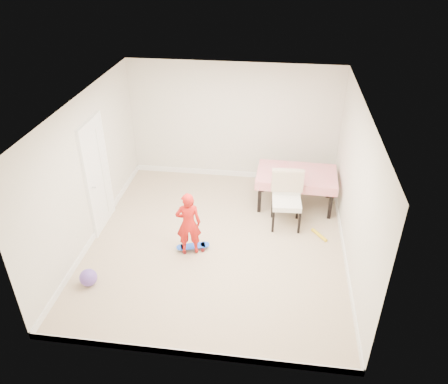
# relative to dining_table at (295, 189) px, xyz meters

# --- Properties ---
(ground) EXTENTS (5.00, 5.00, 0.00)m
(ground) POSITION_rel_dining_table_xyz_m (-1.39, -1.47, -0.36)
(ground) COLOR tan
(ground) RESTS_ON ground
(ceiling) EXTENTS (4.50, 5.00, 0.04)m
(ceiling) POSITION_rel_dining_table_xyz_m (-1.39, -1.47, 2.22)
(ceiling) COLOR white
(ceiling) RESTS_ON wall_back
(wall_back) EXTENTS (4.50, 0.04, 2.60)m
(wall_back) POSITION_rel_dining_table_xyz_m (-1.39, 1.01, 0.94)
(wall_back) COLOR beige
(wall_back) RESTS_ON ground
(wall_front) EXTENTS (4.50, 0.04, 2.60)m
(wall_front) POSITION_rel_dining_table_xyz_m (-1.39, -3.95, 0.94)
(wall_front) COLOR beige
(wall_front) RESTS_ON ground
(wall_left) EXTENTS (0.04, 5.00, 2.60)m
(wall_left) POSITION_rel_dining_table_xyz_m (-3.62, -1.47, 0.94)
(wall_left) COLOR beige
(wall_left) RESTS_ON ground
(wall_right) EXTENTS (0.04, 5.00, 2.60)m
(wall_right) POSITION_rel_dining_table_xyz_m (0.84, -1.47, 0.94)
(wall_right) COLOR beige
(wall_right) RESTS_ON ground
(door) EXTENTS (0.11, 0.94, 2.11)m
(door) POSITION_rel_dining_table_xyz_m (-3.61, -1.17, 0.66)
(door) COLOR white
(door) RESTS_ON ground
(baseboard_back) EXTENTS (4.50, 0.02, 0.12)m
(baseboard_back) POSITION_rel_dining_table_xyz_m (-1.39, 1.02, -0.30)
(baseboard_back) COLOR white
(baseboard_back) RESTS_ON ground
(baseboard_front) EXTENTS (4.50, 0.02, 0.12)m
(baseboard_front) POSITION_rel_dining_table_xyz_m (-1.39, -3.96, -0.30)
(baseboard_front) COLOR white
(baseboard_front) RESTS_ON ground
(baseboard_left) EXTENTS (0.02, 5.00, 0.12)m
(baseboard_left) POSITION_rel_dining_table_xyz_m (-3.63, -1.47, -0.30)
(baseboard_left) COLOR white
(baseboard_left) RESTS_ON ground
(baseboard_right) EXTENTS (0.02, 5.00, 0.12)m
(baseboard_right) POSITION_rel_dining_table_xyz_m (0.85, -1.47, -0.30)
(baseboard_right) COLOR white
(baseboard_right) RESTS_ON ground
(dining_table) EXTENTS (1.59, 1.04, 0.73)m
(dining_table) POSITION_rel_dining_table_xyz_m (0.00, 0.00, 0.00)
(dining_table) COLOR red
(dining_table) RESTS_ON ground
(dining_chair) EXTENTS (0.62, 0.69, 1.07)m
(dining_chair) POSITION_rel_dining_table_xyz_m (-0.18, -0.77, 0.17)
(dining_chair) COLOR beige
(dining_chair) RESTS_ON ground
(skateboard) EXTENTS (0.62, 0.39, 0.09)m
(skateboard) POSITION_rel_dining_table_xyz_m (-1.78, -1.74, -0.32)
(skateboard) COLOR blue
(skateboard) RESTS_ON ground
(child) EXTENTS (0.48, 0.36, 1.17)m
(child) POSITION_rel_dining_table_xyz_m (-1.82, -1.83, 0.22)
(child) COLOR red
(child) RESTS_ON ground
(balloon) EXTENTS (0.28, 0.28, 0.28)m
(balloon) POSITION_rel_dining_table_xyz_m (-3.25, -2.82, -0.22)
(balloon) COLOR #6446A9
(balloon) RESTS_ON ground
(foam_toy) EXTENTS (0.28, 0.36, 0.06)m
(foam_toy) POSITION_rel_dining_table_xyz_m (0.46, -1.05, -0.33)
(foam_toy) COLOR yellow
(foam_toy) RESTS_ON ground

